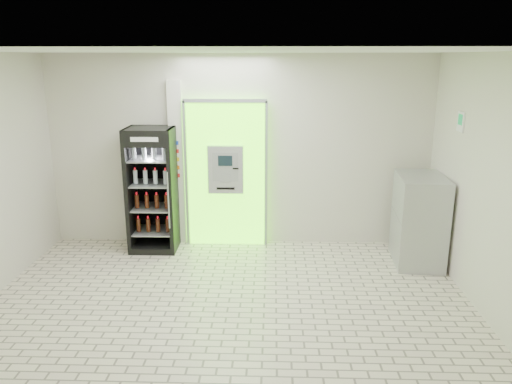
{
  "coord_description": "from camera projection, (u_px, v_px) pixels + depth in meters",
  "views": [
    {
      "loc": [
        0.53,
        -5.22,
        2.95
      ],
      "look_at": [
        0.31,
        1.2,
        1.2
      ],
      "focal_mm": 35.0,
      "sensor_mm": 36.0,
      "label": 1
    }
  ],
  "objects": [
    {
      "name": "ground",
      "position": [
        226.0,
        317.0,
        5.83
      ],
      "size": [
        6.0,
        6.0,
        0.0
      ],
      "primitive_type": "plane",
      "color": "beige",
      "rests_on": "ground"
    },
    {
      "name": "room_shell",
      "position": [
        223.0,
        163.0,
        5.34
      ],
      "size": [
        6.0,
        6.0,
        6.0
      ],
      "color": "beige",
      "rests_on": "ground"
    },
    {
      "name": "atm_assembly",
      "position": [
        226.0,
        173.0,
        7.85
      ],
      "size": [
        1.3,
        0.24,
        2.33
      ],
      "color": "#5FFF15",
      "rests_on": "ground"
    },
    {
      "name": "pillar",
      "position": [
        177.0,
        164.0,
        7.88
      ],
      "size": [
        0.22,
        0.11,
        2.6
      ],
      "color": "silver",
      "rests_on": "ground"
    },
    {
      "name": "beverage_cooler",
      "position": [
        153.0,
        192.0,
        7.73
      ],
      "size": [
        0.72,
        0.69,
        1.92
      ],
      "rotation": [
        0.0,
        0.0,
        0.01
      ],
      "color": "black",
      "rests_on": "ground"
    },
    {
      "name": "steel_cabinet",
      "position": [
        419.0,
        220.0,
        7.25
      ],
      "size": [
        0.73,
        1.03,
        1.3
      ],
      "rotation": [
        0.0,
        0.0,
        -0.08
      ],
      "color": "#A4A7AC",
      "rests_on": "ground"
    },
    {
      "name": "exit_sign",
      "position": [
        461.0,
        122.0,
        6.52
      ],
      "size": [
        0.02,
        0.22,
        0.26
      ],
      "color": "white",
      "rests_on": "room_shell"
    }
  ]
}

